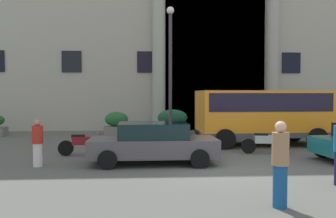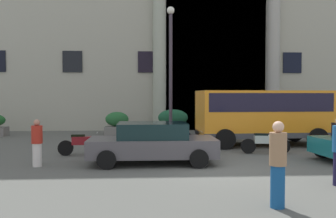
% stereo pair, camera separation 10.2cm
% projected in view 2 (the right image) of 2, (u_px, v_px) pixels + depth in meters
% --- Properties ---
extents(ground_plane, '(80.00, 64.00, 0.12)m').
position_uv_depth(ground_plane, '(226.00, 171.00, 11.66)').
color(ground_plane, '#4F504B').
extents(orange_minibus, '(6.15, 2.86, 2.58)m').
position_uv_depth(orange_minibus, '(263.00, 112.00, 17.26)').
color(orange_minibus, orange).
rests_on(orange_minibus, ground_plane).
extents(hedge_planter_east, '(1.44, 0.99, 1.37)m').
position_uv_depth(hedge_planter_east, '(117.00, 124.00, 21.72)').
color(hedge_planter_east, slate).
rests_on(hedge_planter_east, ground_plane).
extents(hedge_planter_far_west, '(1.87, 0.80, 1.51)m').
position_uv_depth(hedge_planter_far_west, '(173.00, 122.00, 21.90)').
color(hedge_planter_far_west, gray).
rests_on(hedge_planter_far_west, ground_plane).
extents(hedge_planter_entrance_left, '(1.47, 0.94, 1.51)m').
position_uv_depth(hedge_planter_entrance_left, '(331.00, 121.00, 22.98)').
color(hedge_planter_entrance_left, slate).
rests_on(hedge_planter_entrance_left, ground_plane).
extents(parked_estate_mid, '(4.40, 2.08, 1.42)m').
position_uv_depth(parked_estate_mid, '(152.00, 143.00, 12.66)').
color(parked_estate_mid, '#4A464A').
rests_on(parked_estate_mid, ground_plane).
extents(motorcycle_near_kerb, '(1.98, 0.55, 0.89)m').
position_uv_depth(motorcycle_near_kerb, '(264.00, 142.00, 14.78)').
color(motorcycle_near_kerb, black).
rests_on(motorcycle_near_kerb, ground_plane).
extents(motorcycle_far_end, '(1.91, 0.55, 0.89)m').
position_uv_depth(motorcycle_far_end, '(187.00, 142.00, 14.94)').
color(motorcycle_far_end, black).
rests_on(motorcycle_far_end, ground_plane).
extents(scooter_by_planter, '(1.93, 0.55, 0.89)m').
position_uv_depth(scooter_by_planter, '(82.00, 144.00, 14.39)').
color(scooter_by_planter, black).
rests_on(scooter_by_planter, ground_plane).
extents(pedestrian_woman_with_bag, '(0.36, 0.36, 1.57)m').
position_uv_depth(pedestrian_woman_with_bag, '(37.00, 143.00, 12.12)').
color(pedestrian_woman_with_bag, silver).
rests_on(pedestrian_woman_with_bag, ground_plane).
extents(pedestrian_man_red_shirt, '(0.36, 0.36, 1.84)m').
position_uv_depth(pedestrian_man_red_shirt, '(278.00, 164.00, 7.68)').
color(pedestrian_man_red_shirt, navy).
rests_on(pedestrian_man_red_shirt, ground_plane).
extents(lamppost_plaza_centre, '(0.40, 0.40, 7.05)m').
position_uv_depth(lamppost_plaza_centre, '(171.00, 62.00, 19.36)').
color(lamppost_plaza_centre, '#3E343E').
rests_on(lamppost_plaza_centre, ground_plane).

